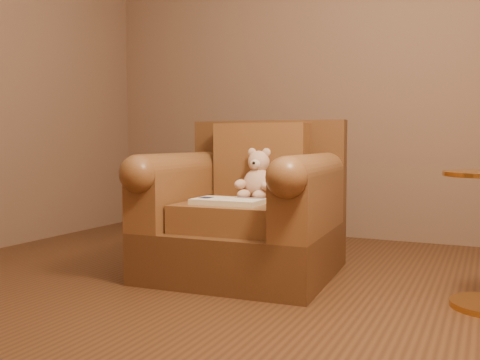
% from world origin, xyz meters
% --- Properties ---
extents(floor, '(4.00, 4.00, 0.00)m').
position_xyz_m(floor, '(0.00, 0.00, 0.00)').
color(floor, '#4F301B').
rests_on(floor, ground).
extents(armchair, '(1.07, 1.02, 0.91)m').
position_xyz_m(armchair, '(-0.07, 0.57, 0.35)').
color(armchair, '#56361C').
rests_on(armchair, floor).
extents(teddy_bear, '(0.23, 0.25, 0.31)m').
position_xyz_m(teddy_bear, '(-0.04, 0.65, 0.55)').
color(teddy_bear, beige).
rests_on(teddy_bear, armchair).
extents(guidebook, '(0.38, 0.23, 0.03)m').
position_xyz_m(guidebook, '(-0.06, 0.32, 0.45)').
color(guidebook, beige).
rests_on(guidebook, armchair).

